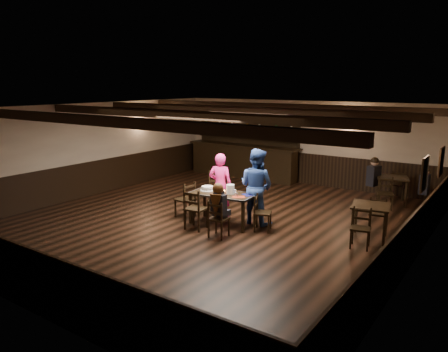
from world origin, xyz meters
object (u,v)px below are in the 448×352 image
Objects in this scene: woman_pink at (220,185)px; cake at (207,188)px; dining_table at (223,197)px; chair_near_left at (194,206)px; chair_near_right at (217,216)px; bar_counter at (244,156)px; man_blue at (256,186)px.

woman_pink is 0.46m from cake.
dining_table is 1.66× the size of chair_near_left.
woman_pink is at bearing 130.18° from dining_table.
woman_pink reaches higher than cake.
woman_pink reaches higher than chair_near_right.
dining_table is 0.96m from chair_near_right.
bar_counter reaches higher than chair_near_right.
cake is (-0.06, -0.45, 0.00)m from woman_pink.
man_blue reaches higher than chair_near_left.
bar_counter is (-1.97, 4.80, -0.07)m from cake.
woman_pink is at bearing -64.98° from bar_counter.
man_blue is (0.60, 0.52, 0.23)m from dining_table.
woman_pink is (-0.09, 1.16, 0.24)m from chair_near_left.
man_blue is at bearing 165.11° from woman_pink.
bar_counter reaches higher than man_blue.
man_blue is (0.90, 1.22, 0.34)m from chair_near_left.
chair_near_right is 0.46× the size of man_blue.
chair_near_left is 1.55m from man_blue.
man_blue reaches higher than dining_table.
man_blue is at bearing 25.87° from cake.
dining_table is 4.58× the size of cake.
chair_near_right is (0.43, -0.83, -0.19)m from dining_table.
bar_counter is at bearing 111.06° from chair_near_left.
chair_near_left is 0.59× the size of woman_pink.
dining_table is 0.83m from man_blue.
dining_table is at bearing 66.57° from chair_near_left.
dining_table is at bearing 45.85° from man_blue.
chair_near_right is at bearing 104.39° from woman_pink.
woman_pink is at bearing 122.47° from chair_near_right.
cake is (-0.15, 0.71, 0.25)m from chair_near_left.
chair_near_left is at bearing 76.43° from woman_pink.
bar_counter is (-2.12, 5.51, 0.17)m from chair_near_left.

